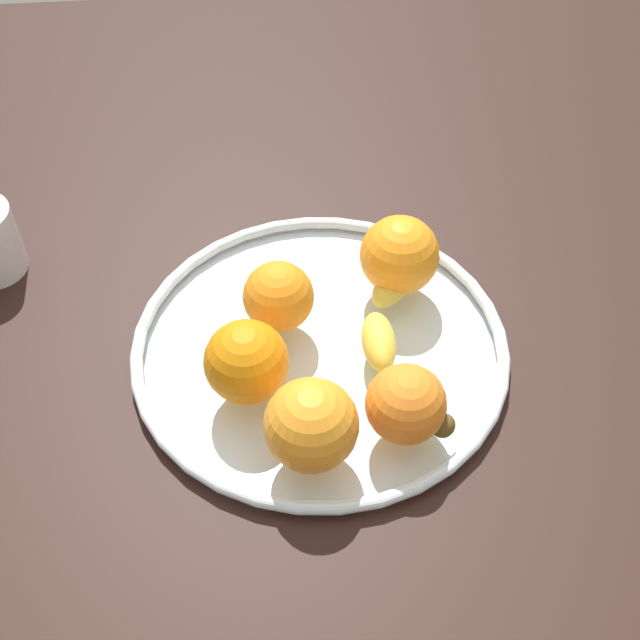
% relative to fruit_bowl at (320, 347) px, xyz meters
% --- Properties ---
extents(ground_plane, '(1.39, 1.39, 0.04)m').
position_rel_fruit_bowl_xyz_m(ground_plane, '(0.00, 0.00, -0.03)').
color(ground_plane, black).
extents(fruit_bowl, '(0.35, 0.35, 0.02)m').
position_rel_fruit_bowl_xyz_m(fruit_bowl, '(0.00, 0.00, 0.00)').
color(fruit_bowl, silver).
rests_on(fruit_bowl, ground_plane).
extents(banana, '(0.22, 0.07, 0.03)m').
position_rel_fruit_bowl_xyz_m(banana, '(0.02, 0.07, 0.02)').
color(banana, gold).
rests_on(banana, fruit_bowl).
extents(orange_back_right, '(0.07, 0.07, 0.07)m').
position_rel_fruit_bowl_xyz_m(orange_back_right, '(-0.03, -0.04, 0.04)').
color(orange_back_right, orange).
rests_on(orange_back_right, fruit_bowl).
extents(orange_front_right, '(0.07, 0.07, 0.07)m').
position_rel_fruit_bowl_xyz_m(orange_front_right, '(0.10, 0.06, 0.04)').
color(orange_front_right, orange).
rests_on(orange_front_right, fruit_bowl).
extents(orange_front_left, '(0.07, 0.07, 0.07)m').
position_rel_fruit_bowl_xyz_m(orange_front_left, '(0.05, -0.07, 0.05)').
color(orange_front_left, orange).
rests_on(orange_front_left, fruit_bowl).
extents(orange_back_left, '(0.08, 0.08, 0.08)m').
position_rel_fruit_bowl_xyz_m(orange_back_left, '(-0.07, 0.08, 0.05)').
color(orange_back_left, orange).
rests_on(orange_back_left, fruit_bowl).
extents(orange_center, '(0.08, 0.08, 0.08)m').
position_rel_fruit_bowl_xyz_m(orange_center, '(0.12, -0.02, 0.05)').
color(orange_center, orange).
rests_on(orange_center, fruit_bowl).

